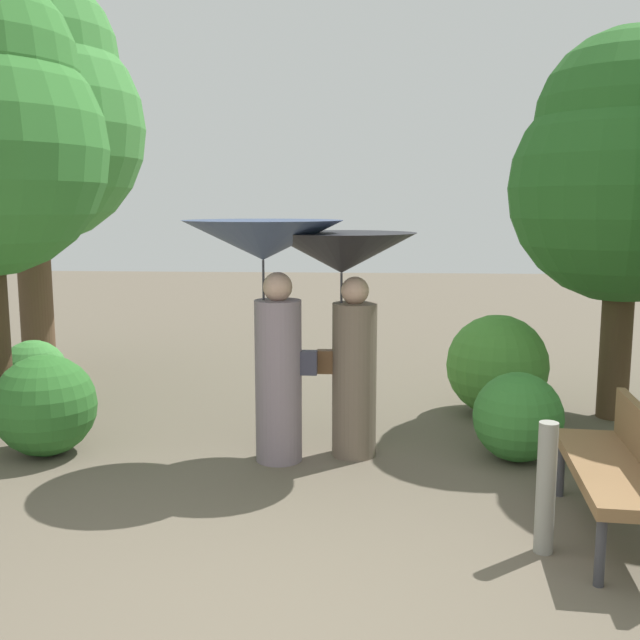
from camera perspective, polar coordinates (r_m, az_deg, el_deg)
ground_plane at (r=4.26m, az=-2.75°, el=-21.55°), size 40.00×40.00×0.00m
person_left at (r=6.11m, az=-4.07°, el=3.12°), size 1.32×1.32×2.03m
person_right at (r=6.24m, az=1.95°, el=2.51°), size 1.26×1.26×1.93m
park_bench at (r=5.23m, az=22.23°, el=-10.17°), size 0.62×1.54×0.83m
tree_mid_left at (r=10.10m, az=-21.85°, el=15.04°), size 2.90×2.90×5.08m
tree_far_back at (r=7.94m, az=22.61°, el=10.81°), size 2.26×2.26×3.85m
bush_path_left at (r=8.59m, az=-21.23°, el=-3.83°), size 0.71×0.71×0.71m
bush_path_right at (r=6.52m, az=15.04°, el=-7.24°), size 0.76×0.76×0.76m
bush_behind_bench at (r=6.86m, az=-20.46°, el=-6.20°), size 0.88×0.88×0.88m
bush_far_side at (r=7.84m, az=13.52°, el=-3.40°), size 1.04×1.04×1.04m
path_marker_post at (r=4.90m, az=17.05°, el=-12.30°), size 0.12×0.12×0.84m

